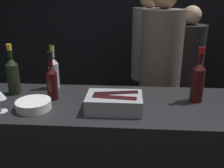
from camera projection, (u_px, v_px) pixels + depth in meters
The scene contains 10 objects.
wall_back_chalkboard at pixel (122, 23), 3.37m from camera, with size 6.40×0.06×2.80m.
ice_bin_with_bottles at pixel (115, 102), 1.52m from camera, with size 0.34×0.23×0.11m.
bowl_white at pixel (34, 104), 1.55m from camera, with size 0.22×0.22×0.06m.
rose_wine_bottle at pixel (54, 71), 1.86m from camera, with size 0.08×0.08×0.33m.
red_wine_bottle_tall at pixel (198, 80), 1.62m from camera, with size 0.08×0.08×0.36m.
champagne_bottle at pixel (13, 74), 1.75m from camera, with size 0.09×0.09×0.36m.
red_wine_bottle_black_foil at pixel (52, 80), 1.66m from camera, with size 0.07×0.07×0.33m.
person_in_hoodie at pixel (160, 77), 2.30m from camera, with size 0.37×0.37×1.86m.
person_blond_tee at pixel (186, 70), 2.99m from camera, with size 0.38×0.38×1.65m.
person_grey_polo at pixel (147, 63), 2.82m from camera, with size 0.35×0.35×1.84m.
Camera 1 is at (0.11, -1.17, 1.76)m, focal length 40.00 mm.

